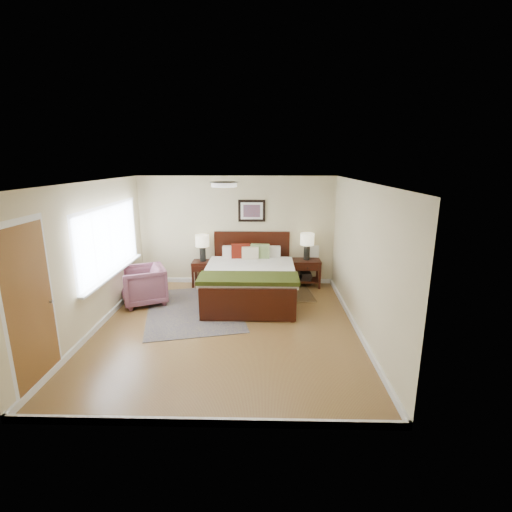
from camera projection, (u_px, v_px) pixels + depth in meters
name	position (u px, v px, depth m)	size (l,w,h in m)	color
floor	(227.00, 327.00, 6.47)	(5.00, 5.00, 0.00)	olive
back_wall	(237.00, 231.00, 8.58)	(4.50, 0.04, 2.50)	beige
front_wall	(200.00, 322.00, 3.74)	(4.50, 0.04, 2.50)	beige
left_wall	(92.00, 258.00, 6.21)	(0.04, 5.00, 2.50)	beige
right_wall	(362.00, 259.00, 6.10)	(0.04, 5.00, 2.50)	beige
ceiling	(224.00, 182.00, 5.84)	(4.50, 5.00, 0.02)	white
window	(111.00, 241.00, 6.85)	(0.11, 2.72, 1.32)	silver
door	(31.00, 308.00, 4.56)	(0.06, 1.00, 2.18)	silver
ceil_fixture	(224.00, 184.00, 5.85)	(0.44, 0.44, 0.08)	white
bed	(250.00, 274.00, 7.66)	(1.86, 2.27, 1.22)	#351008
wall_art	(252.00, 211.00, 8.42)	(0.62, 0.05, 0.50)	black
nightstand_left	(203.00, 267.00, 8.55)	(0.48, 0.44, 0.58)	#351008
nightstand_right	(306.00, 270.00, 8.52)	(0.63, 0.47, 0.63)	#351008
lamp_left	(202.00, 243.00, 8.43)	(0.31, 0.31, 0.61)	black
lamp_right	(307.00, 242.00, 8.37)	(0.31, 0.31, 0.61)	black
armchair	(143.00, 285.00, 7.49)	(0.82, 0.84, 0.77)	brown
rug_persian	(194.00, 309.00, 7.25)	(1.75, 2.47, 0.01)	#0C103C
rug_navy	(292.00, 292.00, 8.18)	(0.83, 1.24, 0.01)	black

